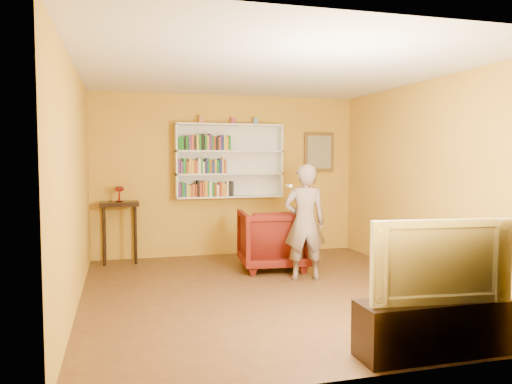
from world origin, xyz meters
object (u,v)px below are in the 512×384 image
tv_cabinet (433,327)px  television (434,259)px  bookshelf (229,161)px  armchair (273,239)px  person (305,222)px  console_table (120,212)px  ruby_lustre (119,190)px

tv_cabinet → television: 0.58m
bookshelf → armchair: bearing=-71.6°
person → console_table: bearing=-26.9°
tv_cabinet → television: television is taller
person → tv_cabinet: person is taller
ruby_lustre → tv_cabinet: ruby_lustre is taller
console_table → armchair: (2.19, -1.05, -0.35)m
console_table → tv_cabinet: bearing=-60.7°
armchair → tv_cabinet: armchair is taller
console_table → person: person is taller
ruby_lustre → person: person is taller
armchair → bookshelf: bearing=-66.0°
bookshelf → person: bookshelf is taller
bookshelf → tv_cabinet: 4.91m
armchair → person: (0.22, -0.74, 0.34)m
armchair → person: size_ratio=0.62×
person → tv_cabinet: (0.12, -2.71, -0.55)m
armchair → television: 3.49m
armchair → tv_cabinet: bearing=101.2°
bookshelf → television: (0.74, -4.66, -0.78)m
tv_cabinet → television: (-0.00, 0.00, 0.58)m
person → tv_cabinet: bearing=102.2°
console_table → tv_cabinet: console_table is taller
person → television: bearing=102.2°
ruby_lustre → person: size_ratio=0.16×
console_table → armchair: console_table is taller
armchair → tv_cabinet: 3.47m
console_table → person: bearing=-36.7°
console_table → ruby_lustre: bearing=180.0°
console_table → armchair: 2.45m
ruby_lustre → television: 5.17m
bookshelf → television: bookshelf is taller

